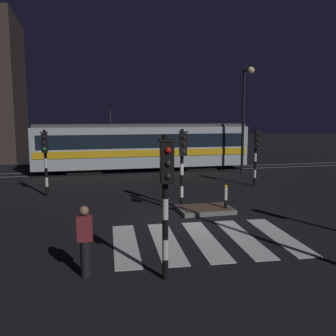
{
  "coord_description": "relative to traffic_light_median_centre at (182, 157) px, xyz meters",
  "views": [
    {
      "loc": [
        -3.61,
        -12.53,
        3.74
      ],
      "look_at": [
        0.29,
        3.6,
        1.4
      ],
      "focal_mm": 39.03,
      "sensor_mm": 36.0,
      "label": 1
    }
  ],
  "objects": [
    {
      "name": "traffic_light_corner_far_right",
      "position": [
        5.18,
        3.77,
        -0.07
      ],
      "size": [
        0.36,
        0.42,
        3.14
      ],
      "color": "black",
      "rests_on": "ground"
    },
    {
      "name": "street_lamp_trackside_right",
      "position": [
        6.35,
        7.74,
        2.19
      ],
      "size": [
        0.44,
        1.21,
        6.77
      ],
      "color": "black",
      "rests_on": "ground"
    },
    {
      "name": "traffic_light_median_centre",
      "position": [
        0.0,
        0.0,
        0.0
      ],
      "size": [
        0.36,
        0.42,
        3.25
      ],
      "color": "black",
      "rests_on": "ground"
    },
    {
      "name": "ground_plane",
      "position": [
        -0.38,
        -1.49,
        -2.14
      ],
      "size": [
        120.0,
        120.0,
        0.0
      ],
      "primitive_type": "plane",
      "color": "black"
    },
    {
      "name": "tram",
      "position": [
        0.23,
        10.83,
        -0.4
      ],
      "size": [
        14.68,
        2.58,
        4.15
      ],
      "color": "#B2BCC1",
      "rests_on": "ground"
    },
    {
      "name": "traffic_light_kerb_mid_left",
      "position": [
        -2.16,
        -6.28,
        0.06
      ],
      "size": [
        0.36,
        0.42,
        3.35
      ],
      "color": "black",
      "rests_on": "ground"
    },
    {
      "name": "bollard_island_edge",
      "position": [
        1.5,
        -0.96,
        -1.58
      ],
      "size": [
        0.12,
        0.12,
        1.11
      ],
      "color": "black",
      "rests_on": "ground"
    },
    {
      "name": "pedestrian_waiting_at_kerb",
      "position": [
        -3.95,
        -5.64,
        -1.27
      ],
      "size": [
        0.36,
        0.24,
        1.71
      ],
      "color": "black",
      "rests_on": "ground"
    },
    {
      "name": "crosswalk_zebra",
      "position": [
        -0.38,
        -3.87,
        -2.13
      ],
      "size": [
        5.78,
        4.1,
        0.02
      ],
      "color": "silver",
      "rests_on": "ground"
    },
    {
      "name": "rail_far",
      "position": [
        -0.38,
        11.56,
        -2.13
      ],
      "size": [
        80.0,
        0.12,
        0.03
      ],
      "primitive_type": "cube",
      "color": "#59595E",
      "rests_on": "ground"
    },
    {
      "name": "rail_near",
      "position": [
        -0.38,
        10.12,
        -2.13
      ],
      "size": [
        80.0,
        0.12,
        0.03
      ],
      "primitive_type": "cube",
      "color": "#59595E",
      "rests_on": "ground"
    },
    {
      "name": "traffic_light_corner_far_left",
      "position": [
        -5.58,
        3.78,
        -0.07
      ],
      "size": [
        0.36,
        0.42,
        3.14
      ],
      "color": "black",
      "rests_on": "ground"
    },
    {
      "name": "traffic_island",
      "position": [
        0.76,
        -0.64,
        -2.06
      ],
      "size": [
        2.11,
        1.5,
        0.18
      ],
      "color": "slate",
      "rests_on": "ground"
    }
  ]
}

